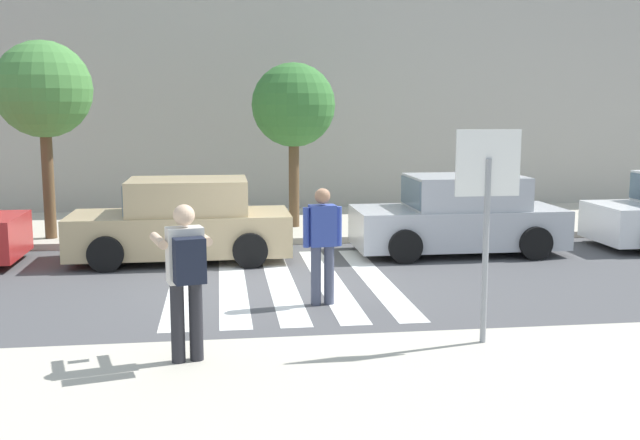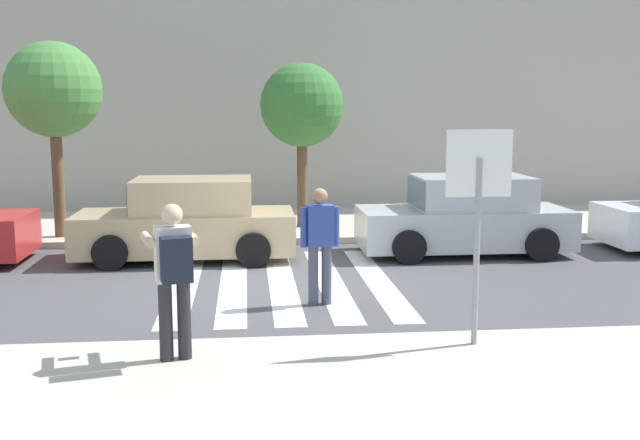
# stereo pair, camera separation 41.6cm
# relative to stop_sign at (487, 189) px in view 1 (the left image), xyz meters

# --- Properties ---
(ground_plane) EXTENTS (120.00, 120.00, 0.00)m
(ground_plane) POSITION_rel_stop_sign_xyz_m (-2.06, 3.70, -1.96)
(ground_plane) COLOR #4C4C4F
(sidewalk_far) EXTENTS (60.00, 4.80, 0.14)m
(sidewalk_far) POSITION_rel_stop_sign_xyz_m (-2.06, 9.70, -1.89)
(sidewalk_far) COLOR beige
(sidewalk_far) RESTS_ON ground
(building_facade_far) EXTENTS (56.00, 4.00, 7.67)m
(building_facade_far) POSITION_rel_stop_sign_xyz_m (-2.06, 14.10, 1.88)
(building_facade_far) COLOR #ADA89E
(building_facade_far) RESTS_ON ground
(crosswalk_stripe_0) EXTENTS (0.44, 5.20, 0.01)m
(crosswalk_stripe_0) POSITION_rel_stop_sign_xyz_m (-3.66, 3.90, -1.95)
(crosswalk_stripe_0) COLOR silver
(crosswalk_stripe_0) RESTS_ON ground
(crosswalk_stripe_1) EXTENTS (0.44, 5.20, 0.01)m
(crosswalk_stripe_1) POSITION_rel_stop_sign_xyz_m (-2.86, 3.90, -1.95)
(crosswalk_stripe_1) COLOR silver
(crosswalk_stripe_1) RESTS_ON ground
(crosswalk_stripe_2) EXTENTS (0.44, 5.20, 0.01)m
(crosswalk_stripe_2) POSITION_rel_stop_sign_xyz_m (-2.06, 3.90, -1.95)
(crosswalk_stripe_2) COLOR silver
(crosswalk_stripe_2) RESTS_ON ground
(crosswalk_stripe_3) EXTENTS (0.44, 5.20, 0.01)m
(crosswalk_stripe_3) POSITION_rel_stop_sign_xyz_m (-1.26, 3.90, -1.95)
(crosswalk_stripe_3) COLOR silver
(crosswalk_stripe_3) RESTS_ON ground
(crosswalk_stripe_4) EXTENTS (0.44, 5.20, 0.01)m
(crosswalk_stripe_4) POSITION_rel_stop_sign_xyz_m (-0.46, 3.90, -1.95)
(crosswalk_stripe_4) COLOR silver
(crosswalk_stripe_4) RESTS_ON ground
(stop_sign) EXTENTS (0.76, 0.08, 2.49)m
(stop_sign) POSITION_rel_stop_sign_xyz_m (0.00, 0.00, 0.00)
(stop_sign) COLOR gray
(stop_sign) RESTS_ON sidewalk_near
(photographer_with_backpack) EXTENTS (0.70, 0.92, 1.72)m
(photographer_with_backpack) POSITION_rel_stop_sign_xyz_m (-3.42, -0.24, -0.79)
(photographer_with_backpack) COLOR #232328
(photographer_with_backpack) RESTS_ON sidewalk_near
(pedestrian_crossing) EXTENTS (0.58, 0.28, 1.72)m
(pedestrian_crossing) POSITION_rel_stop_sign_xyz_m (-1.57, 2.44, -0.98)
(pedestrian_crossing) COLOR #474C60
(pedestrian_crossing) RESTS_ON ground
(parked_car_tan) EXTENTS (4.10, 1.92, 1.55)m
(parked_car_tan) POSITION_rel_stop_sign_xyz_m (-3.74, 6.00, -1.23)
(parked_car_tan) COLOR tan
(parked_car_tan) RESTS_ON ground
(parked_car_silver) EXTENTS (4.10, 1.92, 1.55)m
(parked_car_silver) POSITION_rel_stop_sign_xyz_m (1.67, 6.00, -1.23)
(parked_car_silver) COLOR #B7BABF
(parked_car_silver) RESTS_ON ground
(street_tree_west) EXTENTS (1.99, 1.99, 4.10)m
(street_tree_west) POSITION_rel_stop_sign_xyz_m (-6.59, 8.02, 1.26)
(street_tree_west) COLOR brown
(street_tree_west) RESTS_ON sidewalk_far
(street_tree_center) EXTENTS (1.90, 1.90, 3.74)m
(street_tree_center) POSITION_rel_stop_sign_xyz_m (-1.34, 8.88, 0.95)
(street_tree_center) COLOR brown
(street_tree_center) RESTS_ON sidewalk_far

